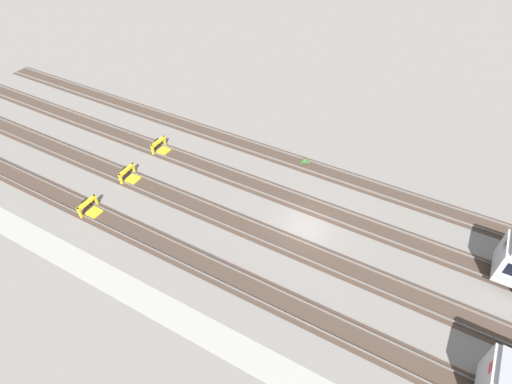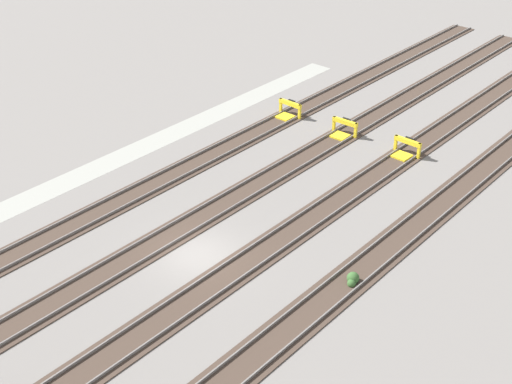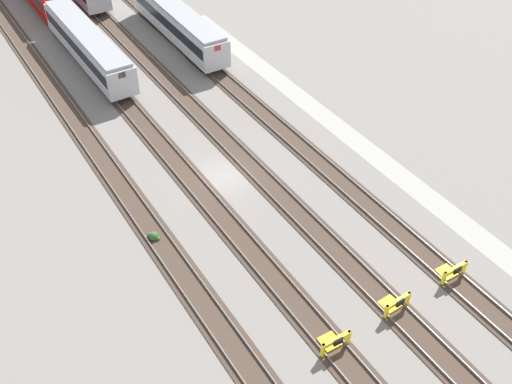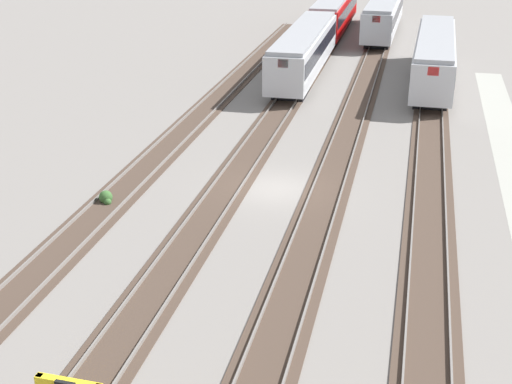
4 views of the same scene
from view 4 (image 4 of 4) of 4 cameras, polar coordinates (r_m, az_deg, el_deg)
ground_plane at (r=35.22m, az=1.73°, el=0.27°), size 400.00×400.00×0.00m
rail_track_nearest at (r=34.66m, az=13.72°, el=-0.74°), size 90.00×2.23×0.21m
rail_track_near_inner at (r=34.85m, az=5.68°, el=-0.02°), size 90.00×2.24×0.21m
rail_track_middle at (r=35.72m, az=-2.12°, el=0.68°), size 90.00×2.24×0.21m
rail_track_far_inner at (r=37.21m, az=-9.43°, el=1.32°), size 90.00×2.23×0.21m
subway_car_front_row_leftmost at (r=55.80m, az=14.08°, el=10.45°), size 18.05×3.15×3.70m
subway_car_front_row_left_inner at (r=74.18m, az=10.18°, el=13.81°), size 18.04×3.12×3.70m
subway_car_front_row_centre at (r=56.47m, az=3.88°, el=11.22°), size 18.02×2.94×3.70m
subway_car_front_row_right_inner at (r=74.70m, az=6.28°, el=14.09°), size 18.00×2.87×3.70m
weed_clump at (r=34.34m, az=-11.91°, el=-0.44°), size 0.92×0.70×0.64m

